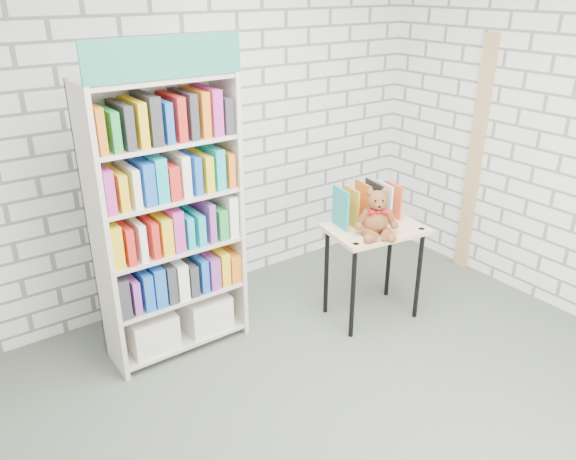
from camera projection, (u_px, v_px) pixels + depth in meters
ground at (352, 419)px, 3.47m from camera, size 4.50×4.50×0.00m
room_shell at (369, 137)px, 2.74m from camera, size 4.52×4.02×2.81m
bookshelf at (168, 220)px, 3.79m from camera, size 0.98×0.38×2.20m
display_table at (374, 240)px, 4.29m from camera, size 0.79×0.60×0.77m
table_books at (368, 204)px, 4.28m from camera, size 0.53×0.30×0.30m
teddy_bear at (377, 217)px, 4.07m from camera, size 0.33×0.32×0.35m
door_trim at (475, 158)px, 4.93m from camera, size 0.05×0.12×2.10m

